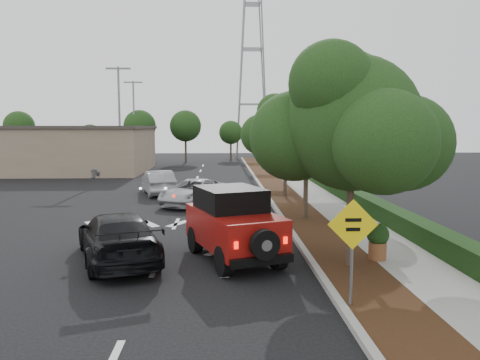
{
  "coord_description": "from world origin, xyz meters",
  "views": [
    {
      "loc": [
        1.92,
        -13.52,
        4.08
      ],
      "look_at": [
        2.59,
        3.0,
        2.2
      ],
      "focal_mm": 35.0,
      "sensor_mm": 36.0,
      "label": 1
    }
  ],
  "objects": [
    {
      "name": "ground",
      "position": [
        0.0,
        0.0,
        0.0
      ],
      "size": [
        120.0,
        120.0,
        0.0
      ],
      "primitive_type": "plane",
      "color": "black",
      "rests_on": "ground"
    },
    {
      "name": "parked_suv",
      "position": [
        -9.73,
        25.05,
        0.79
      ],
      "size": [
        4.79,
        2.37,
        1.57
      ],
      "primitive_type": "imported",
      "rotation": [
        0.0,
        0.0,
        1.46
      ],
      "color": "#929499",
      "rests_on": "ground"
    },
    {
      "name": "red_jeep",
      "position": [
        2.23,
        0.67,
        1.12
      ],
      "size": [
        3.15,
        4.52,
        2.21
      ],
      "rotation": [
        0.0,
        0.0,
        0.35
      ],
      "color": "black",
      "rests_on": "ground"
    },
    {
      "name": "curb",
      "position": [
        4.6,
        12.0,
        0.07
      ],
      "size": [
        0.2,
        70.0,
        0.15
      ],
      "primitive_type": "cube",
      "color": "#9E9B93",
      "rests_on": "ground"
    },
    {
      "name": "street_tree_far",
      "position": [
        5.6,
        13.0,
        0.0
      ],
      "size": [
        3.4,
        3.4,
        5.62
      ],
      "primitive_type": null,
      "color": "black",
      "rests_on": "ground"
    },
    {
      "name": "terracotta_planter",
      "position": [
        6.6,
        -0.01,
        0.78
      ],
      "size": [
        0.66,
        0.66,
        1.15
      ],
      "rotation": [
        0.0,
        0.0,
        0.02
      ],
      "color": "brown",
      "rests_on": "ground"
    },
    {
      "name": "light_pole_a",
      "position": [
        -6.5,
        26.0,
        0.0
      ],
      "size": [
        2.0,
        0.22,
        9.0
      ],
      "primitive_type": null,
      "color": "slate",
      "rests_on": "ground"
    },
    {
      "name": "silver_suv_ahead",
      "position": [
        0.5,
        10.9,
        0.67
      ],
      "size": [
        4.0,
        5.27,
        1.33
      ],
      "primitive_type": "imported",
      "rotation": [
        0.0,
        0.0,
        -0.43
      ],
      "color": "#AAADB2",
      "rests_on": "ground"
    },
    {
      "name": "planting_strip",
      "position": [
        5.6,
        12.0,
        0.06
      ],
      "size": [
        1.8,
        70.0,
        0.12
      ],
      "primitive_type": "cube",
      "color": "black",
      "rests_on": "ground"
    },
    {
      "name": "light_pole_b",
      "position": [
        -7.5,
        38.0,
        0.0
      ],
      "size": [
        2.0,
        0.22,
        9.0
      ],
      "primitive_type": null,
      "color": "slate",
      "rests_on": "ground"
    },
    {
      "name": "street_tree_mid",
      "position": [
        5.6,
        6.5,
        0.0
      ],
      "size": [
        3.2,
        3.2,
        5.32
      ],
      "primitive_type": null,
      "color": "black",
      "rests_on": "ground"
    },
    {
      "name": "speed_hump_sign",
      "position": [
        4.8,
        -3.58,
        1.65
      ],
      "size": [
        1.12,
        0.09,
        2.39
      ],
      "rotation": [
        0.0,
        0.0,
        0.0
      ],
      "color": "slate",
      "rests_on": "ground"
    },
    {
      "name": "black_suv_oncoming",
      "position": [
        -1.24,
        0.54,
        0.75
      ],
      "size": [
        3.7,
        5.55,
        1.49
      ],
      "primitive_type": "imported",
      "rotation": [
        0.0,
        0.0,
        3.48
      ],
      "color": "black",
      "rests_on": "ground"
    },
    {
      "name": "hedge",
      "position": [
        8.9,
        12.0,
        0.4
      ],
      "size": [
        0.8,
        70.0,
        0.8
      ],
      "primitive_type": "cube",
      "color": "black",
      "rests_on": "ground"
    },
    {
      "name": "street_tree_near",
      "position": [
        5.6,
        -0.5,
        0.0
      ],
      "size": [
        3.8,
        3.8,
        5.92
      ],
      "primitive_type": null,
      "color": "black",
      "rests_on": "ground"
    },
    {
      "name": "sidewalk",
      "position": [
        7.5,
        12.0,
        0.06
      ],
      "size": [
        2.0,
        70.0,
        0.12
      ],
      "primitive_type": "cube",
      "color": "gray",
      "rests_on": "ground"
    },
    {
      "name": "silver_sedan_oncoming",
      "position": [
        -1.9,
        14.86,
        0.73
      ],
      "size": [
        2.69,
        4.67,
        1.45
      ],
      "primitive_type": "imported",
      "rotation": [
        0.0,
        0.0,
        3.42
      ],
      "color": "#94969B",
      "rests_on": "ground"
    },
    {
      "name": "transmission_tower",
      "position": [
        6.0,
        48.0,
        0.0
      ],
      "size": [
        7.0,
        4.0,
        28.0
      ],
      "primitive_type": null,
      "color": "slate",
      "rests_on": "ground"
    },
    {
      "name": "commercial_building",
      "position": [
        -16.0,
        30.0,
        2.0
      ],
      "size": [
        22.0,
        12.0,
        4.0
      ],
      "primitive_type": "cube",
      "color": "gray",
      "rests_on": "ground"
    }
  ]
}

